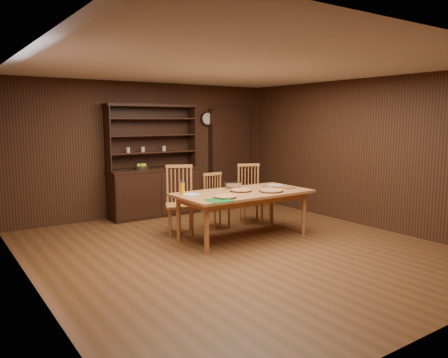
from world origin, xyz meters
TOP-DOWN VIEW (x-y plane):
  - floor at (0.00, 0.00)m, footprint 6.00×6.00m
  - room_shell at (0.00, 0.00)m, footprint 6.00×6.00m
  - china_hutch at (-0.00, 2.75)m, footprint 1.84×0.52m
  - doorway at (1.90, 2.90)m, footprint 1.00×0.18m
  - wall_clock at (1.35, 2.96)m, footprint 0.30×0.05m
  - dining_table at (0.45, 0.47)m, footprint 2.15×1.07m
  - chair_left at (-0.23, 1.31)m, footprint 0.61×0.60m
  - chair_center at (0.49, 1.34)m, footprint 0.39×0.37m
  - chair_right at (1.24, 1.32)m, footprint 0.56×0.55m
  - pizza_left at (-0.10, 0.19)m, footprint 0.34×0.34m
  - pizza_right at (0.82, 0.22)m, footprint 0.39×0.39m
  - pizza_center at (0.44, 0.53)m, footprint 0.35×0.35m
  - cooling_rack at (-0.29, 0.05)m, footprint 0.39×0.39m
  - plate_left at (-0.39, 0.67)m, footprint 0.28×0.28m
  - plate_right at (1.28, 0.65)m, footprint 0.27×0.27m
  - foil_dish at (0.50, 0.83)m, footprint 0.30×0.26m
  - juice_bottle at (-0.49, 0.75)m, footprint 0.07×0.07m
  - pot_holder_a at (1.28, 0.35)m, footprint 0.22×0.22m
  - pot_holder_b at (1.10, 0.55)m, footprint 0.25×0.25m
  - fruit_bowl at (-0.30, 2.69)m, footprint 0.27×0.27m

SIDE VIEW (x-z plane):
  - floor at x=0.00m, z-range 0.00..0.00m
  - chair_center at x=0.49m, z-range 0.03..0.98m
  - chair_right at x=1.24m, z-range 0.03..1.10m
  - china_hutch at x=0.00m, z-range -0.49..1.68m
  - chair_left at x=-0.23m, z-range 0.04..1.17m
  - dining_table at x=0.45m, z-range 0.31..1.06m
  - cooling_rack at x=-0.29m, z-range 0.75..0.76m
  - pot_holder_a at x=1.28m, z-range 0.75..0.77m
  - pot_holder_b at x=1.10m, z-range 0.75..0.77m
  - plate_left at x=-0.39m, z-range 0.75..0.77m
  - plate_right at x=1.28m, z-range 0.75..0.77m
  - pizza_center at x=0.44m, z-range 0.75..0.79m
  - pizza_right at x=0.82m, z-range 0.75..0.79m
  - pizza_left at x=-0.10m, z-range 0.75..0.79m
  - foil_dish at x=0.50m, z-range 0.75..0.85m
  - juice_bottle at x=-0.49m, z-range 0.74..0.96m
  - fruit_bowl at x=-0.30m, z-range 0.93..1.04m
  - doorway at x=1.90m, z-range 0.00..2.10m
  - room_shell at x=0.00m, z-range -1.42..4.58m
  - wall_clock at x=1.35m, z-range 1.75..2.05m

